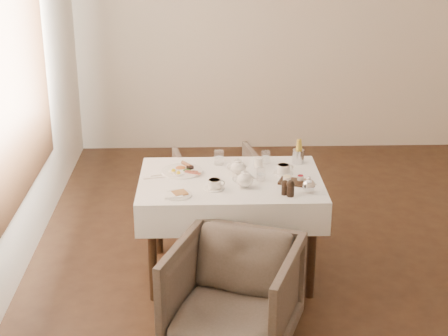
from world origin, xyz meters
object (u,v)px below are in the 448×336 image
armchair_near (233,296)px  armchair_far (218,189)px  breakfast_plate (182,170)px  teapot_centre (238,166)px  table (230,194)px

armchair_near → armchair_far: armchair_near is taller
armchair_near → armchair_far: 1.71m
armchair_near → breakfast_plate: bearing=128.6°
armchair_far → breakfast_plate: 0.88m
teapot_centre → armchair_far: bearing=114.3°
teapot_centre → breakfast_plate: bearing=-173.8°
armchair_far → table: bearing=82.8°
armchair_near → breakfast_plate: 1.14m
table → teapot_centre: 0.20m
breakfast_plate → teapot_centre: teapot_centre is taller
table → breakfast_plate: breakfast_plate is taller
teapot_centre → table: bearing=-110.6°
table → teapot_centre: (0.06, 0.08, 0.18)m
armchair_near → teapot_centre: teapot_centre is taller
table → breakfast_plate: size_ratio=4.28×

